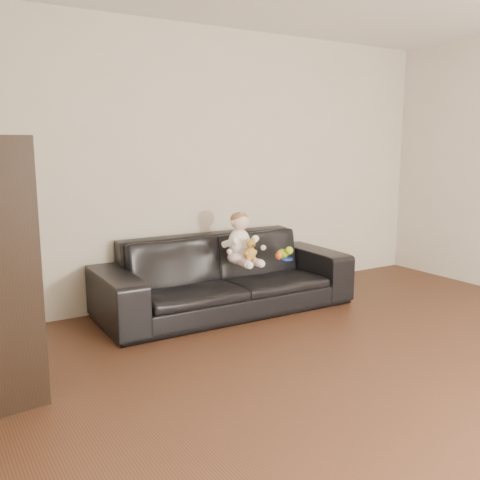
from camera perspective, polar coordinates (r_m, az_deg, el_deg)
floor at (r=3.57m, az=21.82°, el=-15.61°), size 5.50×5.50×0.00m
wall_back at (r=5.32m, az=-1.73°, el=7.93°), size 5.00×0.00×5.00m
sofa at (r=4.89m, az=-1.56°, el=-3.67°), size 2.33×0.94×0.68m
baby at (r=4.76m, az=0.08°, el=-0.17°), size 0.32×0.40×0.47m
teddy_bear at (r=4.66m, az=1.11°, el=-1.07°), size 0.12×0.12×0.20m
toy_green at (r=5.08m, az=4.58°, el=-1.45°), size 0.14×0.15×0.09m
toy_rattle at (r=5.00m, az=4.18°, el=-1.71°), size 0.09×0.09×0.07m
toy_blue_disc at (r=5.00m, az=5.02°, el=-2.05°), size 0.14×0.14×0.02m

